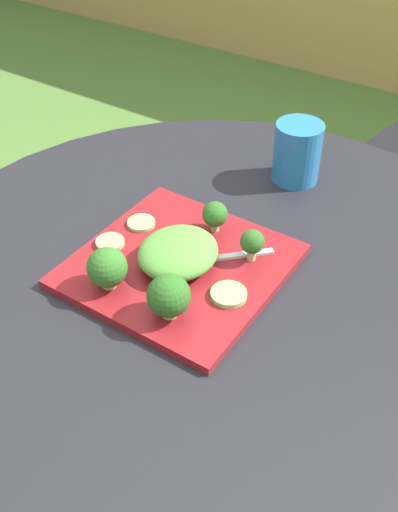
% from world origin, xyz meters
% --- Properties ---
extents(patio_table, '(1.04, 1.04, 0.71)m').
position_xyz_m(patio_table, '(0.00, 0.00, 0.50)').
color(patio_table, black).
rests_on(patio_table, ground_plane).
extents(salad_plate, '(0.30, 0.30, 0.01)m').
position_xyz_m(salad_plate, '(-0.07, -0.01, 0.72)').
color(salad_plate, maroon).
rests_on(salad_plate, patio_table).
extents(drinking_glass, '(0.09, 0.09, 0.11)m').
position_xyz_m(drinking_glass, '(-0.04, 0.32, 0.76)').
color(drinking_glass, '#236BA8').
rests_on(drinking_glass, patio_table).
extents(fork, '(0.12, 0.12, 0.00)m').
position_xyz_m(fork, '(-0.03, 0.03, 0.73)').
color(fork, silver).
rests_on(fork, salad_plate).
extents(lettuce_mound, '(0.12, 0.13, 0.04)m').
position_xyz_m(lettuce_mound, '(-0.07, -0.01, 0.75)').
color(lettuce_mound, '#519338').
rests_on(lettuce_mound, salad_plate).
extents(broccoli_floret_0, '(0.04, 0.04, 0.05)m').
position_xyz_m(broccoli_floret_0, '(-0.07, 0.09, 0.76)').
color(broccoli_floret_0, '#99B770').
rests_on(broccoli_floret_0, salad_plate).
extents(broccoli_floret_1, '(0.04, 0.04, 0.05)m').
position_xyz_m(broccoli_floret_1, '(0.02, 0.06, 0.76)').
color(broccoli_floret_1, '#99B770').
rests_on(broccoli_floret_1, salad_plate).
extents(broccoli_floret_2, '(0.06, 0.06, 0.07)m').
position_xyz_m(broccoli_floret_2, '(-0.01, -0.10, 0.76)').
color(broccoli_floret_2, '#99B770').
rests_on(broccoli_floret_2, salad_plate).
extents(broccoli_floret_3, '(0.06, 0.06, 0.06)m').
position_xyz_m(broccoli_floret_3, '(-0.12, -0.10, 0.76)').
color(broccoli_floret_3, '#99B770').
rests_on(broccoli_floret_3, salad_plate).
extents(cucumber_slice_0, '(0.04, 0.04, 0.01)m').
position_xyz_m(cucumber_slice_0, '(-0.18, -0.03, 0.73)').
color(cucumber_slice_0, '#8EB766').
rests_on(cucumber_slice_0, salad_plate).
extents(cucumber_slice_1, '(0.05, 0.05, 0.01)m').
position_xyz_m(cucumber_slice_1, '(-0.17, 0.04, 0.73)').
color(cucumber_slice_1, '#8EB766').
rests_on(cucumber_slice_1, salad_plate).
extents(cucumber_slice_2, '(0.05, 0.05, 0.01)m').
position_xyz_m(cucumber_slice_2, '(0.03, -0.03, 0.73)').
color(cucumber_slice_2, '#8EB766').
rests_on(cucumber_slice_2, salad_plate).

